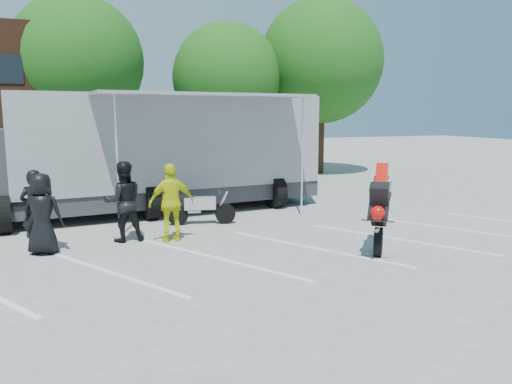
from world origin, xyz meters
TOP-DOWN VIEW (x-y plane):
  - ground at (0.00, 0.00)m, footprint 100.00×100.00m
  - parking_bay_lines at (0.00, 1.00)m, footprint 18.09×13.33m
  - tree_left at (-2.00, 16.00)m, footprint 6.12×6.12m
  - tree_mid at (5.00, 15.00)m, footprint 5.44×5.44m
  - tree_right at (10.00, 14.50)m, footprint 6.46×6.46m
  - transporter_truck at (-0.05, 6.88)m, footprint 12.35×6.85m
  - parked_motorcycle at (0.78, 4.49)m, footprint 2.09×1.08m
  - stunt_bike_rider at (4.09, 0.47)m, footprint 1.88×2.03m
  - spectator_leather_a at (-3.38, 2.82)m, footprint 1.07×0.90m
  - spectator_leather_b at (-3.52, 3.07)m, footprint 0.81×0.66m
  - spectator_leather_c at (-1.53, 3.34)m, footprint 1.01×0.80m
  - spectator_hivis at (-0.41, 2.89)m, footprint 1.19×0.58m

SIDE VIEW (x-z plane):
  - ground at x=0.00m, z-range 0.00..0.00m
  - transporter_truck at x=-0.05m, z-range -1.88..1.88m
  - parked_motorcycle at x=0.78m, z-range -0.52..0.52m
  - stunt_bike_rider at x=4.09m, z-range -1.11..1.11m
  - parking_bay_lines at x=0.00m, z-range 0.00..0.01m
  - spectator_leather_a at x=-3.38m, z-range 0.00..1.86m
  - spectator_leather_b at x=-3.52m, z-range 0.00..1.92m
  - spectator_hivis at x=-0.41m, z-range 0.00..1.97m
  - spectator_leather_c at x=-1.53m, z-range 0.00..2.01m
  - tree_mid at x=5.00m, z-range 1.10..8.78m
  - tree_left at x=-2.00m, z-range 1.25..9.89m
  - tree_right at x=10.00m, z-range 1.32..10.44m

